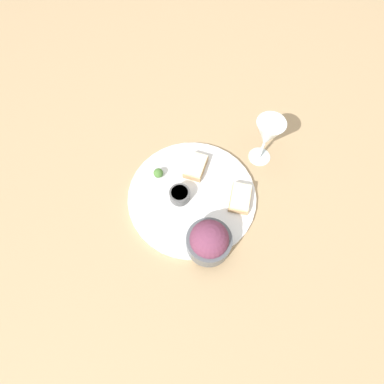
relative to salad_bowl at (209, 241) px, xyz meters
name	(u,v)px	position (x,y,z in m)	size (l,w,h in m)	color
ground_plane	(192,197)	(0.14, 0.05, -0.05)	(4.00, 4.00, 0.00)	tan
dinner_plate	(192,196)	(0.14, 0.05, -0.05)	(0.36, 0.36, 0.01)	white
salad_bowl	(209,241)	(0.00, 0.00, 0.00)	(0.11, 0.11, 0.10)	#4C5156
sauce_ramekin	(180,195)	(0.13, 0.08, -0.02)	(0.06, 0.06, 0.03)	#4C4C4C
cheese_toast_near	(196,166)	(0.23, 0.05, -0.03)	(0.09, 0.07, 0.03)	tan
cheese_toast_far	(240,198)	(0.13, -0.08, -0.03)	(0.09, 0.07, 0.03)	tan
wine_glass	(267,135)	(0.29, -0.14, 0.05)	(0.08, 0.08, 0.16)	silver
garnish	(158,173)	(0.20, 0.15, -0.03)	(0.03, 0.03, 0.03)	#477533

